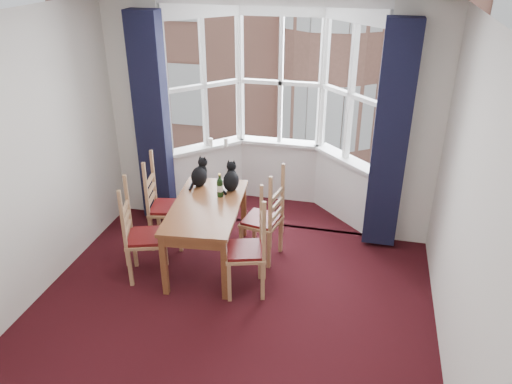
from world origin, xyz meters
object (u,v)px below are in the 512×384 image
(cat_right, at_px, (231,179))
(candle_short, at_px, (226,142))
(dining_table, at_px, (206,212))
(cat_left, at_px, (200,175))
(wine_bottle, at_px, (220,187))
(chair_left_near, at_px, (137,239))
(candle_tall, at_px, (211,142))
(chair_left_far, at_px, (160,208))
(chair_right_near, at_px, (254,251))
(chair_right_far, at_px, (269,222))

(cat_right, xyz_separation_m, candle_short, (-0.35, 0.99, 0.05))
(dining_table, bearing_deg, cat_left, 116.05)
(cat_left, xyz_separation_m, wine_bottle, (0.32, -0.23, -0.01))
(chair_left_near, relative_size, candle_tall, 8.60)
(chair_left_far, bearing_deg, dining_table, -21.57)
(wine_bottle, xyz_separation_m, candle_short, (-0.27, 1.18, 0.06))
(chair_left_near, bearing_deg, candle_tall, 81.74)
(dining_table, xyz_separation_m, cat_left, (-0.22, 0.46, 0.23))
(chair_right_near, distance_m, wine_bottle, 0.90)
(chair_right_near, height_order, candle_tall, candle_tall)
(chair_left_near, height_order, chair_right_near, same)
(candle_tall, bearing_deg, cat_right, -59.98)
(wine_bottle, height_order, candle_tall, wine_bottle)
(chair_right_far, distance_m, wine_bottle, 0.69)
(cat_left, distance_m, cat_right, 0.39)
(chair_left_far, relative_size, cat_right, 2.63)
(chair_right_far, bearing_deg, chair_left_far, 178.62)
(cat_right, bearing_deg, chair_left_far, -169.47)
(chair_left_near, xyz_separation_m, wine_bottle, (0.74, 0.65, 0.39))
(wine_bottle, relative_size, candle_short, 2.41)
(cat_right, bearing_deg, chair_left_near, -133.88)
(chair_left_near, bearing_deg, chair_left_far, 92.83)
(chair_left_near, xyz_separation_m, cat_left, (0.42, 0.88, 0.40))
(cat_right, distance_m, candle_tall, 1.11)
(chair_right_far, bearing_deg, candle_short, 125.46)
(dining_table, distance_m, chair_right_far, 0.72)
(cat_right, bearing_deg, cat_left, 175.38)
(chair_left_far, distance_m, candle_short, 1.33)
(dining_table, distance_m, candle_short, 1.45)
(wine_bottle, bearing_deg, chair_left_far, 177.33)
(chair_right_near, relative_size, candle_short, 8.04)
(wine_bottle, bearing_deg, cat_left, 144.52)
(dining_table, bearing_deg, wine_bottle, 68.50)
(dining_table, height_order, candle_tall, candle_tall)
(chair_right_near, bearing_deg, chair_left_near, -177.97)
(cat_left, bearing_deg, chair_right_far, -14.13)
(dining_table, bearing_deg, chair_right_far, 19.86)
(chair_right_near, height_order, chair_right_far, same)
(dining_table, relative_size, chair_left_near, 1.55)
(candle_tall, height_order, candle_short, candle_short)
(chair_right_near, bearing_deg, candle_short, 114.34)
(dining_table, distance_m, cat_right, 0.51)
(candle_tall, bearing_deg, dining_table, -74.43)
(chair_right_far, height_order, wine_bottle, wine_bottle)
(chair_right_near, bearing_deg, wine_bottle, 131.36)
(chair_left_far, height_order, cat_right, cat_right)
(candle_tall, bearing_deg, candle_short, 8.38)
(dining_table, relative_size, cat_left, 4.03)
(cat_right, bearing_deg, chair_right_near, -60.15)
(chair_right_near, distance_m, cat_right, 1.01)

